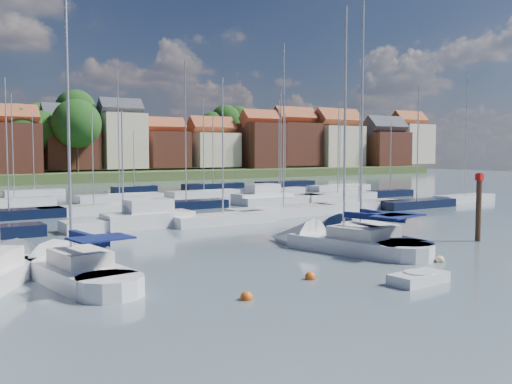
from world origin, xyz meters
TOP-DOWN VIEW (x-y plane):
  - ground at (0.00, 40.00)m, footprint 260.00×260.00m
  - sailboat_left at (-15.43, 5.57)m, footprint 4.24×11.17m
  - sailboat_centre at (0.40, 4.73)m, footprint 5.80×12.01m
  - sailboat_navy at (2.79, 5.55)m, footprint 4.61×12.29m
  - sailboat_far at (-17.77, 7.30)m, footprint 8.00×10.49m
  - tender at (-2.31, -4.49)m, footprint 2.99×1.54m
  - timber_piling at (10.51, 1.65)m, footprint 0.40×0.40m
  - buoy_b at (-10.37, -2.62)m, footprint 0.52×0.52m
  - buoy_c at (-5.90, -1.13)m, footprint 0.52×0.52m
  - buoy_d at (2.56, -1.73)m, footprint 0.51×0.51m
  - buoy_e at (4.64, 5.43)m, footprint 0.52×0.52m
  - marina_field at (1.91, 35.15)m, footprint 79.62×41.41m
  - far_shore_town at (2.23, 132.67)m, footprint 212.46×90.00m

SIDE VIEW (x-z plane):
  - ground at x=0.00m, z-range 0.00..0.00m
  - buoy_b at x=-10.37m, z-range -0.26..0.26m
  - buoy_c at x=-5.90m, z-range -0.26..0.26m
  - buoy_d at x=2.56m, z-range -0.25..0.25m
  - buoy_e at x=4.64m, z-range -0.26..0.26m
  - tender at x=-2.31m, z-range -0.07..0.56m
  - sailboat_far at x=-17.77m, z-range -6.72..7.39m
  - sailboat_navy at x=2.79m, z-range -7.94..8.65m
  - sailboat_centre at x=0.40m, z-range -7.53..8.24m
  - sailboat_left at x=-15.43m, z-range -7.06..7.77m
  - marina_field at x=1.91m, z-range -7.53..8.40m
  - timber_piling at x=10.51m, z-range -2.02..4.78m
  - far_shore_town at x=2.23m, z-range -6.53..15.74m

